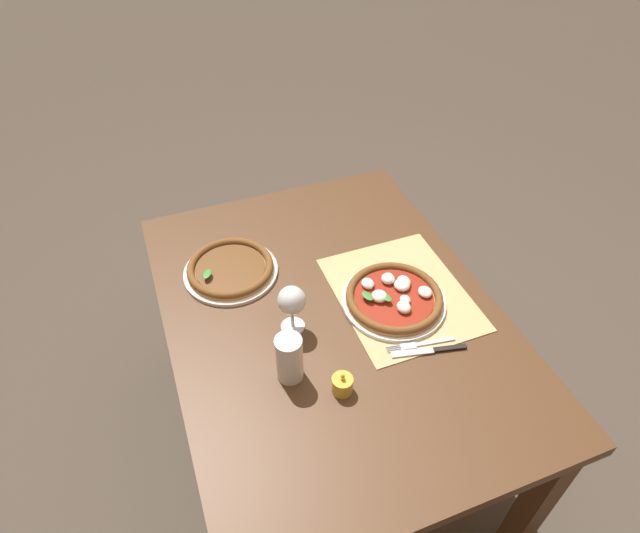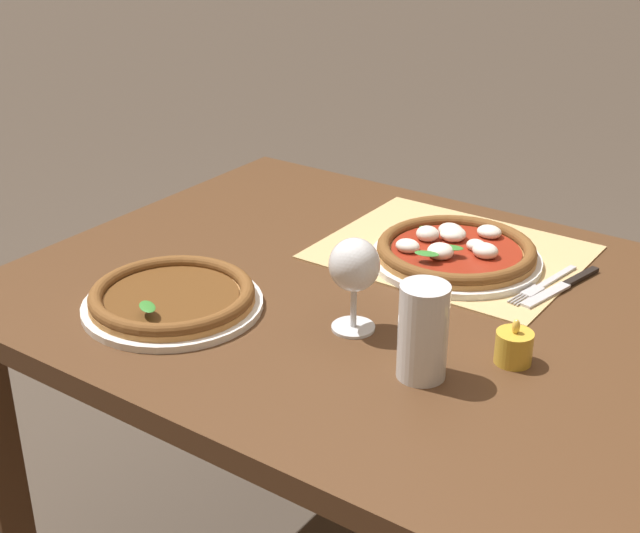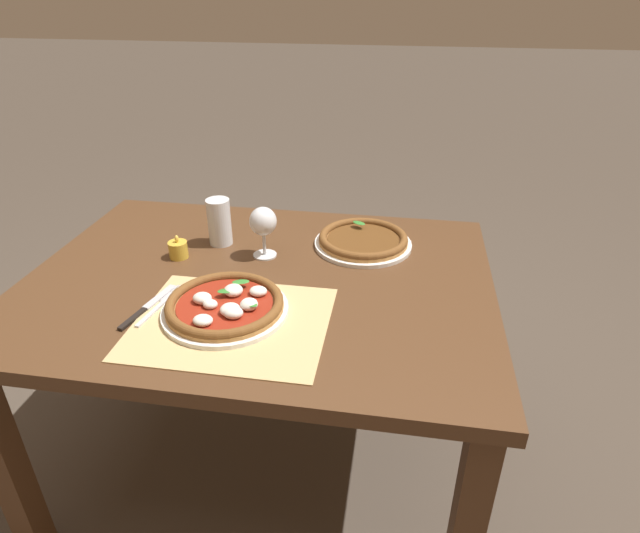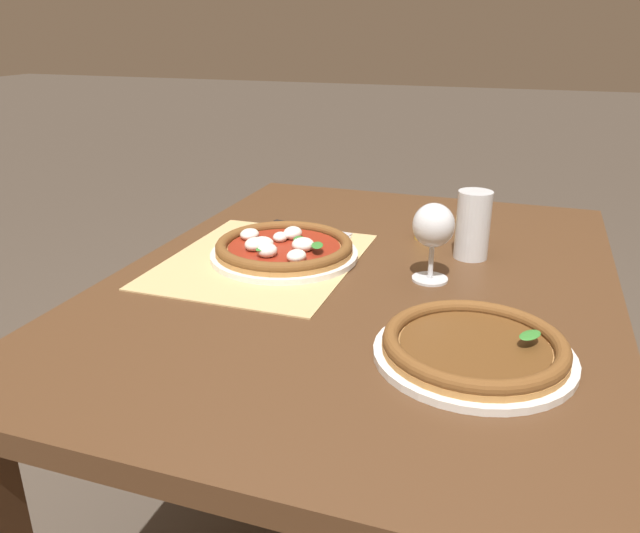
# 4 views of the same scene
# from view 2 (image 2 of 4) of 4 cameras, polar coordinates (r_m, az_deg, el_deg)

# --- Properties ---
(dining_table) EXTENTS (1.29, 0.96, 0.74)m
(dining_table) POSITION_cam_2_polar(r_m,az_deg,el_deg) (1.57, 4.21, -5.20)
(dining_table) COLOR #4C301C
(dining_table) RESTS_ON ground
(paper_placemat) EXTENTS (0.47, 0.38, 0.00)m
(paper_placemat) POSITION_cam_2_polar(r_m,az_deg,el_deg) (1.70, 8.42, 0.92)
(paper_placemat) COLOR tan
(paper_placemat) RESTS_ON dining_table
(pizza_near) EXTENTS (0.31, 0.31, 0.05)m
(pizza_near) POSITION_cam_2_polar(r_m,az_deg,el_deg) (1.65, 8.68, 0.96)
(pizza_near) COLOR silver
(pizza_near) RESTS_ON paper_placemat
(pizza_far) EXTENTS (0.30, 0.30, 0.04)m
(pizza_far) POSITION_cam_2_polar(r_m,az_deg,el_deg) (1.49, -9.43, -2.01)
(pizza_far) COLOR silver
(pizza_far) RESTS_ON dining_table
(wine_glass) EXTENTS (0.08, 0.08, 0.16)m
(wine_glass) POSITION_cam_2_polar(r_m,az_deg,el_deg) (1.37, 2.21, -0.15)
(wine_glass) COLOR silver
(wine_glass) RESTS_ON dining_table
(pint_glass) EXTENTS (0.07, 0.07, 0.15)m
(pint_glass) POSITION_cam_2_polar(r_m,az_deg,el_deg) (1.27, 6.60, -4.28)
(pint_glass) COLOR silver
(pint_glass) RESTS_ON dining_table
(fork) EXTENTS (0.05, 0.20, 0.00)m
(fork) POSITION_cam_2_polar(r_m,az_deg,el_deg) (1.59, 14.12, -1.14)
(fork) COLOR #B7B7BC
(fork) RESTS_ON paper_placemat
(knife) EXTENTS (0.06, 0.21, 0.01)m
(knife) POSITION_cam_2_polar(r_m,az_deg,el_deg) (1.60, 15.20, -1.25)
(knife) COLOR black
(knife) RESTS_ON paper_placemat
(votive_candle) EXTENTS (0.06, 0.06, 0.07)m
(votive_candle) POSITION_cam_2_polar(r_m,az_deg,el_deg) (1.35, 12.29, -5.14)
(votive_candle) COLOR gold
(votive_candle) RESTS_ON dining_table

